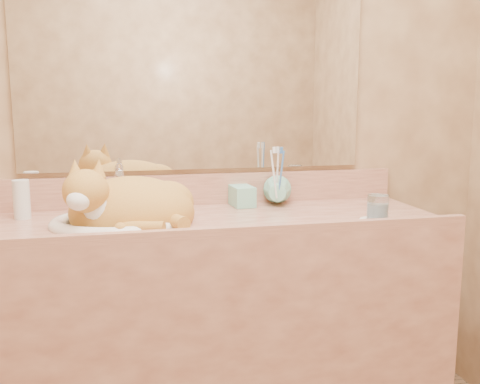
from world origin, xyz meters
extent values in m
cube|color=brown|center=(0.00, 1.00, 1.25)|extent=(2.40, 0.02, 2.50)
cube|color=white|center=(0.00, 0.99, 1.39)|extent=(1.30, 0.02, 0.80)
imported|color=#7FCBB1|center=(0.17, 0.86, 0.94)|extent=(0.09, 0.09, 0.17)
imported|color=#7FCBB1|center=(0.28, 0.86, 0.90)|extent=(0.14, 0.14, 0.10)
cylinder|color=white|center=(0.54, 0.55, 0.85)|extent=(0.11, 0.11, 0.01)
cylinder|color=silver|center=(0.54, 0.55, 0.90)|extent=(0.07, 0.07, 0.08)
cylinder|color=silver|center=(-0.62, 0.86, 0.92)|extent=(0.06, 0.06, 0.13)
camera|label=1|loc=(-0.28, -1.04, 1.24)|focal=40.00mm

